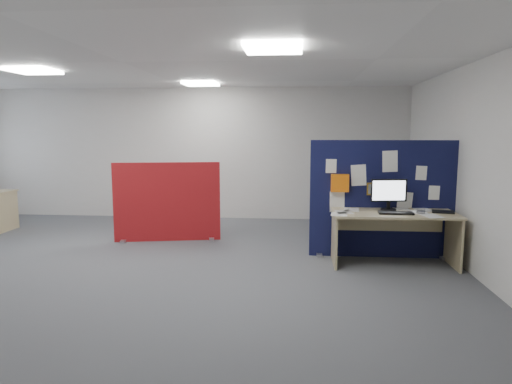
# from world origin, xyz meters

# --- Properties ---
(floor) EXTENTS (9.00, 9.00, 0.00)m
(floor) POSITION_xyz_m (0.00, 0.00, 0.00)
(floor) COLOR #53555A
(floor) RESTS_ON ground
(ceiling) EXTENTS (9.00, 7.00, 0.02)m
(ceiling) POSITION_xyz_m (0.00, 0.00, 2.70)
(ceiling) COLOR white
(ceiling) RESTS_ON wall_back
(wall_back) EXTENTS (9.00, 0.02, 2.70)m
(wall_back) POSITION_xyz_m (0.00, 3.50, 1.35)
(wall_back) COLOR silver
(wall_back) RESTS_ON floor
(wall_right) EXTENTS (0.02, 7.00, 2.70)m
(wall_right) POSITION_xyz_m (4.50, 0.00, 1.35)
(wall_right) COLOR silver
(wall_right) RESTS_ON floor
(ceiling_lights) EXTENTS (4.10, 4.10, 0.04)m
(ceiling_lights) POSITION_xyz_m (0.33, 0.67, 2.67)
(ceiling_lights) COLOR white
(ceiling_lights) RESTS_ON ceiling
(navy_divider) EXTENTS (2.05, 0.30, 1.69)m
(navy_divider) POSITION_xyz_m (3.46, 0.74, 0.85)
(navy_divider) COLOR #0F0E36
(navy_divider) RESTS_ON floor
(main_desk) EXTENTS (1.65, 0.73, 0.73)m
(main_desk) POSITION_xyz_m (3.58, 0.39, 0.55)
(main_desk) COLOR tan
(main_desk) RESTS_ON floor
(monitor_main) EXTENTS (0.50, 0.21, 0.43)m
(monitor_main) POSITION_xyz_m (3.53, 0.51, 0.97)
(monitor_main) COLOR black
(monitor_main) RESTS_ON main_desk
(keyboard) EXTENTS (0.46, 0.20, 0.02)m
(keyboard) POSITION_xyz_m (3.58, 0.23, 0.74)
(keyboard) COLOR black
(keyboard) RESTS_ON main_desk
(mouse) EXTENTS (0.10, 0.06, 0.03)m
(mouse) POSITION_xyz_m (3.91, 0.27, 0.74)
(mouse) COLOR #9E9EA3
(mouse) RESTS_ON main_desk
(paper_tray) EXTENTS (0.33, 0.28, 0.01)m
(paper_tray) POSITION_xyz_m (4.24, 0.41, 0.74)
(paper_tray) COLOR black
(paper_tray) RESTS_ON main_desk
(red_divider) EXTENTS (1.72, 0.39, 1.31)m
(red_divider) POSITION_xyz_m (0.13, 1.43, 0.64)
(red_divider) COLOR #A11418
(red_divider) RESTS_ON floor
(office_chair) EXTENTS (0.79, 0.78, 1.20)m
(office_chair) POSITION_xyz_m (0.48, 1.89, 0.68)
(office_chair) COLOR black
(office_chair) RESTS_ON floor
(desk_papers) EXTENTS (1.44, 0.85, 0.00)m
(desk_papers) POSITION_xyz_m (3.49, 0.38, 0.73)
(desk_papers) COLOR white
(desk_papers) RESTS_ON main_desk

